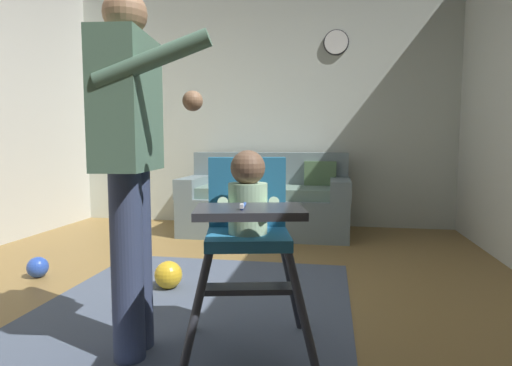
# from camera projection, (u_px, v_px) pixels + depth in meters

# --- Properties ---
(ground) EXTENTS (6.05, 7.02, 0.10)m
(ground) POSITION_uv_depth(u_px,v_px,m) (180.00, 320.00, 2.42)
(ground) COLOR olive
(wall_far) EXTENTS (5.25, 0.06, 2.77)m
(wall_far) POSITION_uv_depth(u_px,v_px,m) (260.00, 107.00, 4.97)
(wall_far) COLOR beige
(wall_far) RESTS_ON ground
(area_rug) EXTENTS (1.81, 2.62, 0.01)m
(area_rug) POSITION_uv_depth(u_px,v_px,m) (176.00, 329.00, 2.17)
(area_rug) COLOR #4A5569
(area_rug) RESTS_ON ground
(couch) EXTENTS (1.75, 0.86, 0.86)m
(couch) POSITION_uv_depth(u_px,v_px,m) (267.00, 202.00, 4.53)
(couch) COLOR slate
(couch) RESTS_ON ground
(high_chair) EXTENTS (0.72, 0.81, 0.94)m
(high_chair) POSITION_uv_depth(u_px,v_px,m) (248.00, 216.00, 1.85)
(high_chair) COLOR #31333D
(high_chair) RESTS_ON ground
(adult_standing) EXTENTS (0.55, 0.50, 1.61)m
(adult_standing) POSITION_uv_depth(u_px,v_px,m) (131.00, 155.00, 1.86)
(adult_standing) COLOR #353F5F
(adult_standing) RESTS_ON ground
(toy_ball) EXTENTS (0.18, 0.18, 0.18)m
(toy_ball) POSITION_uv_depth(u_px,v_px,m) (168.00, 275.00, 2.79)
(toy_ball) COLOR gold
(toy_ball) RESTS_ON ground
(toy_ball_second) EXTENTS (0.15, 0.15, 0.15)m
(toy_ball_second) POSITION_uv_depth(u_px,v_px,m) (38.00, 267.00, 3.03)
(toy_ball_second) COLOR #284CB7
(toy_ball_second) RESTS_ON ground
(wall_clock) EXTENTS (0.28, 0.04, 0.28)m
(wall_clock) POSITION_uv_depth(u_px,v_px,m) (336.00, 42.00, 4.71)
(wall_clock) COLOR white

